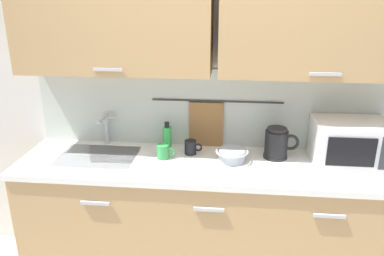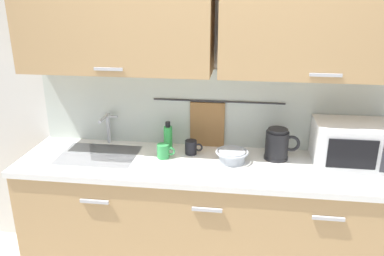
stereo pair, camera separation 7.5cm
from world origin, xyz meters
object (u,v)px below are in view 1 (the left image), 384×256
microwave (350,142)px  mug_by_kettle (163,152)px  electric_kettle (277,143)px  dish_soap_bottle (167,137)px  mug_near_sink (191,147)px  mixing_bowl (232,155)px

microwave → mug_by_kettle: size_ratio=3.83×
electric_kettle → dish_soap_bottle: bearing=174.3°
dish_soap_bottle → mug_near_sink: bearing=-22.5°
electric_kettle → mug_by_kettle: electric_kettle is taller
electric_kettle → mug_near_sink: electric_kettle is taller
dish_soap_bottle → mixing_bowl: dish_soap_bottle is taller
electric_kettle → mixing_bowl: electric_kettle is taller
mixing_bowl → electric_kettle: bearing=17.5°
dish_soap_bottle → mug_by_kettle: (0.00, -0.16, -0.04)m
microwave → mixing_bowl: (-0.75, -0.08, -0.09)m
mug_near_sink → mug_by_kettle: bearing=-152.2°
mixing_bowl → dish_soap_bottle: bearing=159.7°
electric_kettle → mug_near_sink: 0.57m
dish_soap_bottle → mug_near_sink: (0.17, -0.07, -0.04)m
mug_by_kettle → mixing_bowl: bearing=-0.4°
mug_by_kettle → mug_near_sink: bearing=27.8°
microwave → mug_near_sink: size_ratio=3.83×
mixing_bowl → mug_by_kettle: size_ratio=1.78×
dish_soap_bottle → mug_by_kettle: dish_soap_bottle is taller
mug_near_sink → mixing_bowl: bearing=-18.8°
mug_by_kettle → microwave: bearing=3.6°
microwave → mug_by_kettle: bearing=-176.4°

